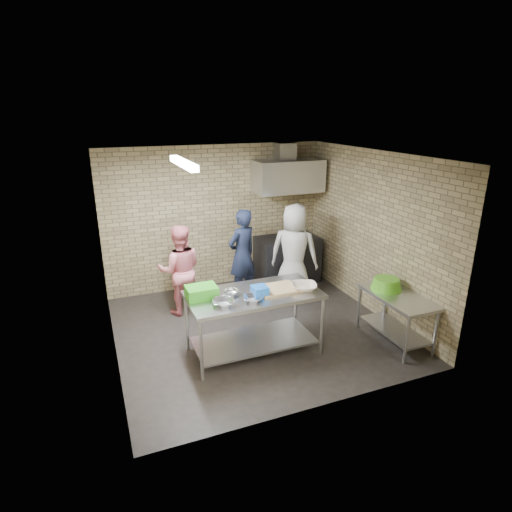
{
  "coord_description": "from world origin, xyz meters",
  "views": [
    {
      "loc": [
        -2.2,
        -5.56,
        3.32
      ],
      "look_at": [
        0.1,
        0.2,
        1.15
      ],
      "focal_mm": 29.82,
      "sensor_mm": 36.0,
      "label": 1
    }
  ],
  "objects_px": {
    "green_basin": "(386,284)",
    "bottle_red": "(286,178)",
    "woman_pink": "(180,270)",
    "woman_white": "(294,252)",
    "prep_table": "(254,323)",
    "blue_tub": "(260,291)",
    "side_counter": "(395,318)",
    "bottle_green": "(304,178)",
    "green_crate": "(201,292)",
    "stove": "(287,259)",
    "man_navy": "(242,255)"
  },
  "relations": [
    {
      "from": "side_counter",
      "to": "blue_tub",
      "type": "height_order",
      "value": "blue_tub"
    },
    {
      "from": "side_counter",
      "to": "stove",
      "type": "height_order",
      "value": "stove"
    },
    {
      "from": "stove",
      "to": "blue_tub",
      "type": "height_order",
      "value": "blue_tub"
    },
    {
      "from": "bottle_red",
      "to": "woman_white",
      "type": "relative_size",
      "value": 0.1
    },
    {
      "from": "green_crate",
      "to": "bottle_red",
      "type": "height_order",
      "value": "bottle_red"
    },
    {
      "from": "green_crate",
      "to": "bottle_green",
      "type": "bearing_deg",
      "value": 40.69
    },
    {
      "from": "green_crate",
      "to": "woman_pink",
      "type": "height_order",
      "value": "woman_pink"
    },
    {
      "from": "green_crate",
      "to": "green_basin",
      "type": "bearing_deg",
      "value": -7.73
    },
    {
      "from": "woman_pink",
      "to": "bottle_green",
      "type": "bearing_deg",
      "value": -152.59
    },
    {
      "from": "bottle_green",
      "to": "woman_pink",
      "type": "height_order",
      "value": "bottle_green"
    },
    {
      "from": "prep_table",
      "to": "side_counter",
      "type": "bearing_deg",
      "value": -13.71
    },
    {
      "from": "woman_pink",
      "to": "bottle_red",
      "type": "bearing_deg",
      "value": -149.79
    },
    {
      "from": "green_crate",
      "to": "bottle_green",
      "type": "relative_size",
      "value": 2.71
    },
    {
      "from": "prep_table",
      "to": "green_crate",
      "type": "xyz_separation_m",
      "value": [
        -0.7,
        0.12,
        0.54
      ]
    },
    {
      "from": "blue_tub",
      "to": "green_basin",
      "type": "height_order",
      "value": "blue_tub"
    },
    {
      "from": "prep_table",
      "to": "woman_pink",
      "type": "relative_size",
      "value": 1.19
    },
    {
      "from": "bottle_green",
      "to": "woman_pink",
      "type": "xyz_separation_m",
      "value": [
        -2.73,
        -0.87,
        -1.24
      ]
    },
    {
      "from": "green_basin",
      "to": "bottle_red",
      "type": "xyz_separation_m",
      "value": [
        -0.38,
        2.74,
        1.19
      ]
    },
    {
      "from": "stove",
      "to": "green_basin",
      "type": "height_order",
      "value": "green_basin"
    },
    {
      "from": "bottle_red",
      "to": "woman_white",
      "type": "distance_m",
      "value": 1.58
    },
    {
      "from": "side_counter",
      "to": "green_basin",
      "type": "distance_m",
      "value": 0.52
    },
    {
      "from": "bottle_red",
      "to": "stove",
      "type": "bearing_deg",
      "value": -101.77
    },
    {
      "from": "man_navy",
      "to": "bottle_red",
      "type": "bearing_deg",
      "value": -171.98
    },
    {
      "from": "man_navy",
      "to": "woman_white",
      "type": "height_order",
      "value": "woman_white"
    },
    {
      "from": "blue_tub",
      "to": "prep_table",
      "type": "bearing_deg",
      "value": 116.57
    },
    {
      "from": "side_counter",
      "to": "woman_pink",
      "type": "bearing_deg",
      "value": 142.24
    },
    {
      "from": "man_navy",
      "to": "woman_pink",
      "type": "xyz_separation_m",
      "value": [
        -1.16,
        -0.17,
        -0.06
      ]
    },
    {
      "from": "stove",
      "to": "woman_pink",
      "type": "distance_m",
      "value": 2.39
    },
    {
      "from": "prep_table",
      "to": "stove",
      "type": "bearing_deg",
      "value": 54.49
    },
    {
      "from": "stove",
      "to": "bottle_green",
      "type": "bearing_deg",
      "value": 28.07
    },
    {
      "from": "bottle_red",
      "to": "woman_pink",
      "type": "relative_size",
      "value": 0.12
    },
    {
      "from": "woman_white",
      "to": "side_counter",
      "type": "bearing_deg",
      "value": 146.47
    },
    {
      "from": "green_crate",
      "to": "green_basin",
      "type": "relative_size",
      "value": 0.88
    },
    {
      "from": "prep_table",
      "to": "bottle_green",
      "type": "xyz_separation_m",
      "value": [
        2.05,
        2.49,
        1.56
      ]
    },
    {
      "from": "woman_pink",
      "to": "woman_white",
      "type": "distance_m",
      "value": 2.03
    },
    {
      "from": "side_counter",
      "to": "bottle_red",
      "type": "height_order",
      "value": "bottle_red"
    },
    {
      "from": "blue_tub",
      "to": "bottle_green",
      "type": "distance_m",
      "value": 3.43
    },
    {
      "from": "prep_table",
      "to": "green_crate",
      "type": "distance_m",
      "value": 0.89
    },
    {
      "from": "blue_tub",
      "to": "green_basin",
      "type": "xyz_separation_m",
      "value": [
        1.98,
        -0.15,
        -0.15
      ]
    },
    {
      "from": "prep_table",
      "to": "blue_tub",
      "type": "distance_m",
      "value": 0.54
    },
    {
      "from": "bottle_green",
      "to": "woman_white",
      "type": "height_order",
      "value": "bottle_green"
    },
    {
      "from": "bottle_green",
      "to": "woman_pink",
      "type": "distance_m",
      "value": 3.13
    },
    {
      "from": "green_crate",
      "to": "green_basin",
      "type": "distance_m",
      "value": 2.76
    },
    {
      "from": "green_crate",
      "to": "blue_tub",
      "type": "distance_m",
      "value": 0.78
    },
    {
      "from": "stove",
      "to": "woman_white",
      "type": "xyz_separation_m",
      "value": [
        -0.26,
        -0.8,
        0.43
      ]
    },
    {
      "from": "man_navy",
      "to": "bottle_green",
      "type": "bearing_deg",
      "value": -178.84
    },
    {
      "from": "woman_pink",
      "to": "man_navy",
      "type": "bearing_deg",
      "value": -161.79
    },
    {
      "from": "green_crate",
      "to": "woman_pink",
      "type": "relative_size",
      "value": 0.26
    },
    {
      "from": "green_basin",
      "to": "woman_pink",
      "type": "bearing_deg",
      "value": 145.47
    },
    {
      "from": "prep_table",
      "to": "man_navy",
      "type": "bearing_deg",
      "value": 74.85
    }
  ]
}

